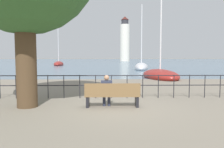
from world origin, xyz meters
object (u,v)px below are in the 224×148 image
seated_person_left (107,89)px  sailboat_2 (59,64)px  sailboat_0 (160,75)px  park_bench (112,95)px  harbor_lighthouse (125,40)px  sailboat_1 (141,67)px

seated_person_left → sailboat_2: bearing=104.6°
seated_person_left → sailboat_0: bearing=67.0°
park_bench → sailboat_2: sailboat_2 is taller
park_bench → seated_person_left: 0.31m
park_bench → harbor_lighthouse: bearing=85.0°
sailboat_0 → seated_person_left: bearing=-120.3°
sailboat_2 → sailboat_0: bearing=-70.0°
sailboat_0 → sailboat_2: sailboat_0 is taller
seated_person_left → harbor_lighthouse: size_ratio=0.06×
sailboat_1 → seated_person_left: bearing=-91.8°
sailboat_2 → seated_person_left: bearing=-82.2°
sailboat_2 → sailboat_1: bearing=-53.5°
sailboat_1 → harbor_lighthouse: (3.36, 72.05, 9.59)m
sailboat_1 → sailboat_2: 23.95m
seated_person_left → sailboat_1: (5.29, 25.23, -0.32)m
park_bench → seated_person_left: seated_person_left is taller
seated_person_left → harbor_lighthouse: 98.10m
park_bench → sailboat_2: (-11.35, 42.74, -0.14)m
park_bench → sailboat_0: 12.15m
seated_person_left → sailboat_0: 12.16m
park_bench → seated_person_left: (-0.21, 0.08, 0.21)m
park_bench → harbor_lighthouse: (8.44, 97.35, 9.48)m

